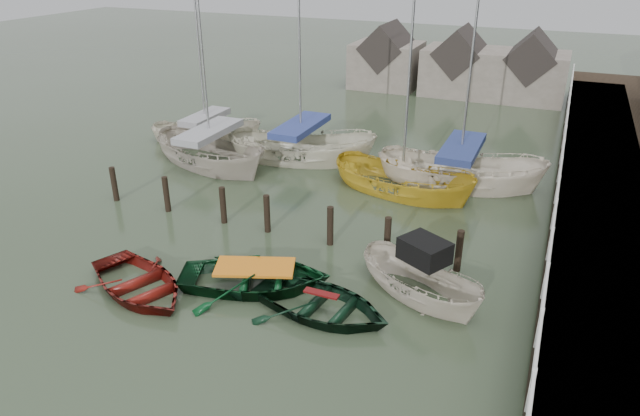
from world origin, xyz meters
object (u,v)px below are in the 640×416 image
at_px(rowboat_red, 140,292).
at_px(rowboat_dkgreen, 321,313).
at_px(sailboat_c, 401,191).
at_px(sailboat_d, 458,183).
at_px(sailboat_b, 301,158).
at_px(sailboat_a, 212,163).
at_px(motorboat, 419,293).
at_px(sailboat_e, 207,141).
at_px(rowboat_green, 256,286).

bearing_deg(rowboat_red, rowboat_dkgreen, -53.92).
height_order(sailboat_c, sailboat_d, sailboat_d).
relative_size(rowboat_dkgreen, sailboat_b, 0.36).
bearing_deg(sailboat_c, sailboat_d, -35.48).
bearing_deg(sailboat_a, motorboat, -101.41).
height_order(rowboat_dkgreen, sailboat_e, sailboat_e).
relative_size(sailboat_a, sailboat_d, 0.99).
distance_m(rowboat_red, rowboat_dkgreen, 5.46).
distance_m(rowboat_red, sailboat_e, 13.81).
height_order(rowboat_red, sailboat_c, sailboat_c).
distance_m(sailboat_a, sailboat_d, 11.12).
bearing_deg(sailboat_e, rowboat_dkgreen, -155.81).
xyz_separation_m(motorboat, sailboat_e, (-13.52, 9.43, -0.03)).
bearing_deg(rowboat_red, motorboat, -44.41).
distance_m(rowboat_red, rowboat_green, 3.42).
height_order(motorboat, sailboat_b, sailboat_b).
height_order(sailboat_b, sailboat_d, sailboat_d).
height_order(rowboat_red, rowboat_green, rowboat_green).
xyz_separation_m(rowboat_dkgreen, sailboat_a, (-9.20, 8.65, 0.06)).
bearing_deg(rowboat_dkgreen, rowboat_red, 109.67).
distance_m(rowboat_green, rowboat_dkgreen, 2.37).
bearing_deg(rowboat_red, sailboat_b, 25.47).
bearing_deg(sailboat_d, motorboat, -179.33).
relative_size(rowboat_red, sailboat_a, 0.34).
height_order(sailboat_a, sailboat_b, sailboat_a).
bearing_deg(rowboat_dkgreen, sailboat_a, 54.11).
xyz_separation_m(rowboat_green, sailboat_c, (2.05, 8.61, 0.01)).
relative_size(rowboat_red, rowboat_green, 0.90).
xyz_separation_m(rowboat_dkgreen, sailboat_b, (-5.70, 10.91, 0.06)).
distance_m(motorboat, sailboat_c, 7.61).
relative_size(rowboat_green, rowboat_dkgreen, 1.11).
distance_m(rowboat_dkgreen, sailboat_a, 12.63).
height_order(rowboat_red, sailboat_d, sailboat_d).
distance_m(motorboat, sailboat_b, 12.05).
height_order(rowboat_dkgreen, sailboat_c, sailboat_c).
bearing_deg(sailboat_a, sailboat_b, -38.11).
relative_size(rowboat_green, sailboat_e, 0.46).
distance_m(sailboat_b, sailboat_e, 5.54).
xyz_separation_m(rowboat_red, sailboat_d, (7.04, 11.98, 0.06)).
bearing_deg(rowboat_red, sailboat_c, -2.60).
relative_size(rowboat_red, sailboat_c, 0.38).
bearing_deg(sailboat_c, rowboat_red, 166.59).
bearing_deg(sailboat_e, sailboat_b, -114.80).
xyz_separation_m(rowboat_green, sailboat_d, (4.03, 10.36, 0.06)).
distance_m(sailboat_b, sailboat_c, 5.74).
bearing_deg(sailboat_a, rowboat_green, -120.99).
relative_size(sailboat_b, sailboat_c, 1.06).
relative_size(sailboat_a, sailboat_c, 1.12).
distance_m(rowboat_green, sailboat_b, 11.00).
relative_size(motorboat, sailboat_a, 0.39).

